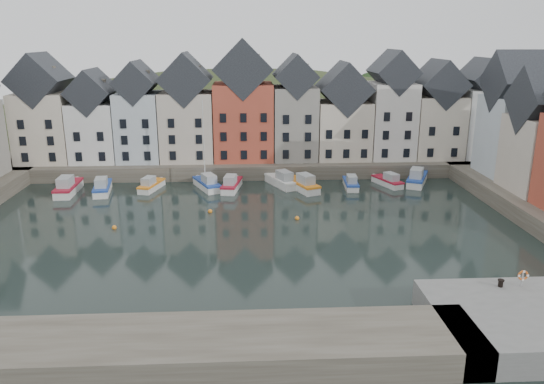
{
  "coord_description": "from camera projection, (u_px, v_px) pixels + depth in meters",
  "views": [
    {
      "loc": [
        0.16,
        -51.48,
        19.95
      ],
      "look_at": [
        3.2,
        6.0,
        3.0
      ],
      "focal_mm": 35.0,
      "sensor_mm": 36.0,
      "label": 1
    }
  ],
  "objects": [
    {
      "name": "boat_d",
      "position": [
        207.0,
        183.0,
        71.82
      ],
      "size": [
        4.32,
        6.58,
        12.09
      ],
      "rotation": [
        0.0,
        0.0,
        0.41
      ],
      "color": "silver",
      "rests_on": "ground"
    },
    {
      "name": "boat_f",
      "position": [
        282.0,
        181.0,
        73.22
      ],
      "size": [
        4.51,
        6.8,
        2.51
      ],
      "rotation": [
        0.0,
        0.0,
        0.42
      ],
      "color": "silver",
      "rests_on": "ground"
    },
    {
      "name": "ground",
      "position": [
        244.0,
        236.0,
        54.95
      ],
      "size": [
        260.0,
        260.0,
        0.0
      ],
      "primitive_type": "plane",
      "color": "black",
      "rests_on": "ground"
    },
    {
      "name": "mooring_buoys",
      "position": [
        209.0,
        219.0,
        59.81
      ],
      "size": [
        20.5,
        5.5,
        0.5
      ],
      "color": "orange",
      "rests_on": "ground"
    },
    {
      "name": "boat_g",
      "position": [
        303.0,
        185.0,
        71.31
      ],
      "size": [
        4.48,
        7.07,
        2.6
      ],
      "rotation": [
        0.0,
        0.0,
        0.38
      ],
      "color": "silver",
      "rests_on": "ground"
    },
    {
      "name": "far_quay",
      "position": [
        244.0,
        162.0,
        83.4
      ],
      "size": [
        90.0,
        16.0,
        2.0
      ],
      "primitive_type": "cube",
      "color": "#464136",
      "rests_on": "ground"
    },
    {
      "name": "life_ring_post",
      "position": [
        523.0,
        276.0,
        39.34
      ],
      "size": [
        0.8,
        0.17,
        1.3
      ],
      "color": "gray",
      "rests_on": "near_quay"
    },
    {
      "name": "far_terrace",
      "position": [
        264.0,
        113.0,
        79.42
      ],
      "size": [
        72.37,
        8.16,
        17.78
      ],
      "color": "beige",
      "rests_on": "far_quay"
    },
    {
      "name": "boat_b",
      "position": [
        102.0,
        188.0,
        69.99
      ],
      "size": [
        2.88,
        6.57,
        2.44
      ],
      "rotation": [
        0.0,
        0.0,
        0.15
      ],
      "color": "silver",
      "rests_on": "ground"
    },
    {
      "name": "boat_c",
      "position": [
        151.0,
        185.0,
        71.44
      ],
      "size": [
        3.14,
        5.77,
        2.12
      ],
      "rotation": [
        0.0,
        0.0,
        -0.27
      ],
      "color": "silver",
      "rests_on": "ground"
    },
    {
      "name": "boat_i",
      "position": [
        388.0,
        181.0,
        73.49
      ],
      "size": [
        3.57,
        5.74,
        2.11
      ],
      "rotation": [
        0.0,
        0.0,
        0.37
      ],
      "color": "silver",
      "rests_on": "ground"
    },
    {
      "name": "boat_j",
      "position": [
        417.0,
        179.0,
        74.15
      ],
      "size": [
        4.87,
        7.22,
        2.67
      ],
      "rotation": [
        0.0,
        0.0,
        -0.43
      ],
      "color": "silver",
      "rests_on": "ground"
    },
    {
      "name": "near_wall",
      "position": [
        85.0,
        352.0,
        33.08
      ],
      "size": [
        50.0,
        6.0,
        2.0
      ],
      "primitive_type": "cube",
      "color": "#464136",
      "rests_on": "ground"
    },
    {
      "name": "hillside",
      "position": [
        245.0,
        220.0,
        113.66
      ],
      "size": [
        153.6,
        70.4,
        64.0
      ],
      "color": "#2A361B",
      "rests_on": "ground"
    },
    {
      "name": "boat_e",
      "position": [
        231.0,
        185.0,
        71.41
      ],
      "size": [
        2.97,
        6.43,
        2.38
      ],
      "rotation": [
        0.0,
        0.0,
        -0.17
      ],
      "color": "silver",
      "rests_on": "ground"
    },
    {
      "name": "boat_a",
      "position": [
        68.0,
        188.0,
        69.75
      ],
      "size": [
        2.38,
        7.1,
        2.7
      ],
      "rotation": [
        0.0,
        0.0,
        0.03
      ],
      "color": "silver",
      "rests_on": "ground"
    },
    {
      "name": "mooring_bollard",
      "position": [
        501.0,
        283.0,
        39.46
      ],
      "size": [
        0.48,
        0.48,
        0.56
      ],
      "color": "black",
      "rests_on": "near_quay"
    },
    {
      "name": "boat_h",
      "position": [
        351.0,
        183.0,
        72.4
      ],
      "size": [
        2.08,
        5.57,
        2.1
      ],
      "rotation": [
        0.0,
        0.0,
        -0.07
      ],
      "color": "silver",
      "rests_on": "ground"
    }
  ]
}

